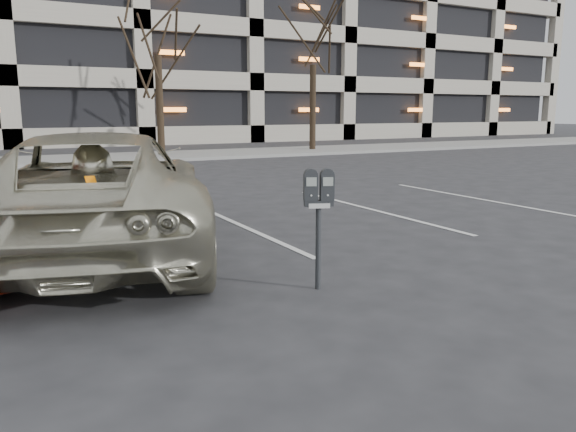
# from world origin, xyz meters

# --- Properties ---
(ground) EXTENTS (140.00, 140.00, 0.00)m
(ground) POSITION_xyz_m (0.00, 0.00, 0.00)
(ground) COLOR #28282B
(ground) RESTS_ON ground
(sidewalk) EXTENTS (80.00, 4.00, 0.12)m
(sidewalk) POSITION_xyz_m (0.00, 16.00, 0.06)
(sidewalk) COLOR gray
(sidewalk) RESTS_ON ground
(stall_lines) EXTENTS (16.90, 5.20, 0.00)m
(stall_lines) POSITION_xyz_m (-1.40, 2.30, 0.01)
(stall_lines) COLOR silver
(stall_lines) RESTS_ON ground
(parking_garage) EXTENTS (52.00, 20.00, 19.00)m
(parking_garage) POSITION_xyz_m (12.00, 33.84, 9.26)
(parking_garage) COLOR black
(parking_garage) RESTS_ON ground
(tree_d) EXTENTS (3.77, 3.77, 8.57)m
(tree_d) POSITION_xyz_m (11.00, 16.00, 6.19)
(tree_d) COLOR black
(tree_d) RESTS_ON ground
(parking_meter) EXTENTS (0.34, 0.23, 1.25)m
(parking_meter) POSITION_xyz_m (0.80, -1.33, 0.96)
(parking_meter) COLOR black
(parking_meter) RESTS_ON ground
(suv_silver) EXTENTS (4.13, 6.25, 1.60)m
(suv_silver) POSITION_xyz_m (-0.92, 1.40, 0.80)
(suv_silver) COLOR beige
(suv_silver) RESTS_ON ground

